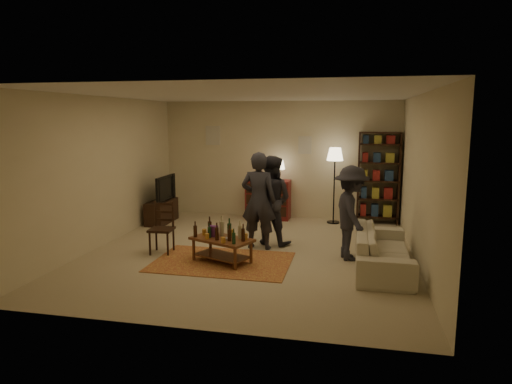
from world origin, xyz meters
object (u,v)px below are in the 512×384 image
(sofa, at_px, (383,249))
(person_by_sofa, at_px, (351,213))
(floor_lamp, at_px, (335,159))
(coffee_table, at_px, (222,240))
(person_left, at_px, (259,201))
(tv_stand, at_px, (162,206))
(bookshelf, at_px, (378,177))
(dining_chair, at_px, (162,226))
(person_right, at_px, (271,200))
(dresser, at_px, (269,198))

(sofa, xyz_separation_m, person_by_sofa, (-0.50, 0.38, 0.48))
(floor_lamp, bearing_deg, coffee_table, -116.94)
(coffee_table, distance_m, person_left, 1.12)
(tv_stand, relative_size, sofa, 0.51)
(coffee_table, bearing_deg, bookshelf, 53.01)
(coffee_table, bearing_deg, dining_chair, 164.78)
(tv_stand, bearing_deg, person_by_sofa, -23.73)
(floor_lamp, height_order, person_right, floor_lamp)
(coffee_table, relative_size, dresser, 0.82)
(floor_lamp, height_order, person_left, person_left)
(dining_chair, height_order, dresser, dresser)
(person_right, distance_m, person_by_sofa, 1.60)
(dresser, height_order, person_by_sofa, person_by_sofa)
(person_left, distance_m, person_right, 0.39)
(tv_stand, distance_m, dresser, 2.43)
(floor_lamp, bearing_deg, dresser, 174.69)
(dining_chair, bearing_deg, dresser, 62.43)
(sofa, bearing_deg, person_left, 72.02)
(coffee_table, relative_size, tv_stand, 1.05)
(person_left, relative_size, person_right, 1.06)
(dining_chair, height_order, person_right, person_right)
(sofa, height_order, person_left, person_left)
(floor_lamp, bearing_deg, sofa, -73.25)
(tv_stand, xyz_separation_m, floor_lamp, (3.75, 0.77, 1.04))
(tv_stand, bearing_deg, sofa, -25.34)
(person_left, bearing_deg, coffee_table, 69.09)
(dresser, distance_m, floor_lamp, 1.78)
(sofa, xyz_separation_m, person_left, (-2.11, 0.69, 0.56))
(person_right, bearing_deg, coffee_table, 80.62)
(coffee_table, xyz_separation_m, sofa, (2.53, 0.23, -0.07))
(bookshelf, relative_size, person_right, 1.23)
(tv_stand, relative_size, person_by_sofa, 0.68)
(dining_chair, xyz_separation_m, person_right, (1.74, 0.95, 0.35))
(bookshelf, bearing_deg, sofa, -90.82)
(person_right, bearing_deg, dining_chair, 43.59)
(coffee_table, relative_size, dining_chair, 1.24)
(bookshelf, bearing_deg, tv_stand, -168.20)
(sofa, distance_m, person_right, 2.27)
(tv_stand, relative_size, bookshelf, 0.52)
(tv_stand, height_order, bookshelf, bookshelf)
(dining_chair, height_order, floor_lamp, floor_lamp)
(dresser, relative_size, person_by_sofa, 0.87)
(dining_chair, distance_m, tv_stand, 2.32)
(coffee_table, xyz_separation_m, person_left, (0.41, 0.92, 0.50))
(bookshelf, relative_size, sofa, 0.97)
(person_right, height_order, person_by_sofa, person_right)
(bookshelf, distance_m, sofa, 3.26)
(dresser, relative_size, person_left, 0.78)
(dresser, bearing_deg, tv_stand, -157.93)
(person_by_sofa, bearing_deg, sofa, -143.15)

